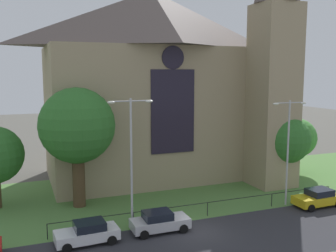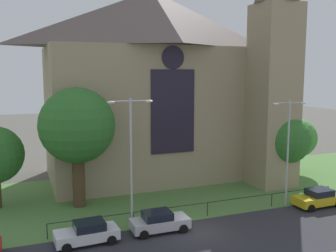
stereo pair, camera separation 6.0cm
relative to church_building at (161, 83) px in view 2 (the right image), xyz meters
name	(u,v)px [view 2 (the right image)]	position (x,y,z in m)	size (l,w,h in m)	color
ground	(152,192)	(-2.88, -5.42, -10.27)	(160.00, 160.00, 0.00)	#56544C
road_asphalt	(210,243)	(-2.88, -17.42, -10.27)	(120.00, 8.00, 0.01)	#2D2D33
grass_verge	(159,198)	(-2.88, -7.42, -10.27)	(120.00, 20.00, 0.01)	#517F3D
church_building	(161,83)	(0.00, 0.00, 0.00)	(23.20, 16.20, 26.00)	tan
iron_railing	(208,204)	(-0.77, -12.92, -9.32)	(24.70, 0.07, 1.13)	black
tree_right_near	(286,140)	(10.30, -8.27, -5.55)	(4.85, 4.85, 7.19)	brown
tree_left_near	(77,127)	(-10.01, -6.89, -3.35)	(6.38, 6.38, 10.21)	#4C3823
tree_right_far	(297,138)	(15.03, -4.23, -6.27)	(4.41, 4.41, 6.22)	#4C3823
streetlamp_near	(131,148)	(-7.06, -13.02, -4.29)	(3.37, 0.26, 9.60)	#B2B2B7
streetlamp_far	(288,140)	(6.77, -13.02, -4.57)	(3.37, 0.26, 9.09)	#B2B2B7
parked_car_white	(87,233)	(-10.60, -14.54, -9.53)	(4.28, 2.19, 1.51)	silver
parked_car_silver	(159,221)	(-5.42, -14.43, -9.53)	(4.22, 2.05, 1.51)	#B7B7BC
parked_car_yellow	(318,198)	(9.08, -14.33, -9.53)	(4.23, 2.08, 1.51)	gold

